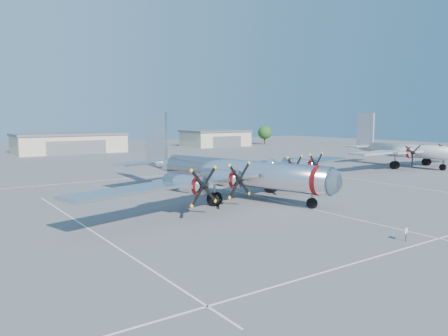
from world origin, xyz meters
TOP-DOWN VIEW (x-y plane):
  - ground at (0.00, 0.00)m, footprint 260.00×260.00m
  - parking_lines at (0.00, -1.75)m, footprint 60.00×50.08m
  - hangar_center at (0.00, 81.96)m, footprint 28.60×14.60m
  - hangar_east at (48.00, 81.96)m, footprint 20.60×14.60m
  - tree_east at (30.00, 88.00)m, footprint 4.80×4.80m
  - tree_far_east at (68.00, 80.00)m, footprint 4.80×4.80m
  - main_bomber_b29 at (-2.70, 2.52)m, footprint 53.38×42.99m
  - twin_engine_east at (44.38, 9.52)m, footprint 33.75×24.47m
  - info_placard at (-2.89, -20.94)m, footprint 0.54×0.20m

SIDE VIEW (x-z plane):
  - ground at x=0.00m, z-range 0.00..0.00m
  - main_bomber_b29 at x=-2.70m, z-range -5.16..5.16m
  - twin_engine_east at x=44.38m, z-range -5.30..5.30m
  - parking_lines at x=0.00m, z-range 0.00..0.01m
  - info_placard at x=-2.89m, z-range 0.22..1.27m
  - hangar_center at x=0.00m, z-range 0.01..5.41m
  - hangar_east at x=48.00m, z-range 0.01..5.41m
  - tree_east at x=30.00m, z-range 0.90..7.54m
  - tree_far_east at x=68.00m, z-range 0.90..7.54m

